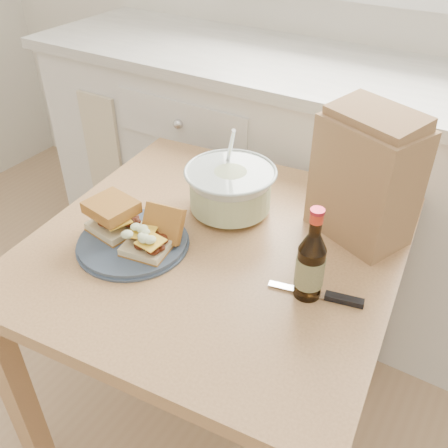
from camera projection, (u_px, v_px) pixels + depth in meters
The scene contains 9 objects.
cabinet_run at pixel (335, 190), 1.93m from camera, with size 2.50×0.64×0.94m.
dining_table at pixel (216, 275), 1.30m from camera, with size 0.96×0.96×0.73m.
plate at pixel (133, 242), 1.23m from camera, with size 0.27×0.27×0.02m, color #3D4D63.
sandwich_left at pixel (113, 216), 1.23m from camera, with size 0.13×0.12×0.08m.
sandwich_right at pixel (152, 236), 1.18m from camera, with size 0.12×0.16×0.09m.
coleslaw_bowl at pixel (230, 191), 1.32m from camera, with size 0.24×0.24×0.24m.
beer_bottle at pixel (310, 264), 1.04m from camera, with size 0.06×0.06×0.22m.
knife at pixel (332, 297), 1.07m from camera, with size 0.21×0.06×0.01m.
paper_bag at pixel (365, 181), 1.19m from camera, with size 0.23×0.15×0.30m, color #977649.
Camera 1 is at (0.49, 0.08, 1.49)m, focal length 40.00 mm.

